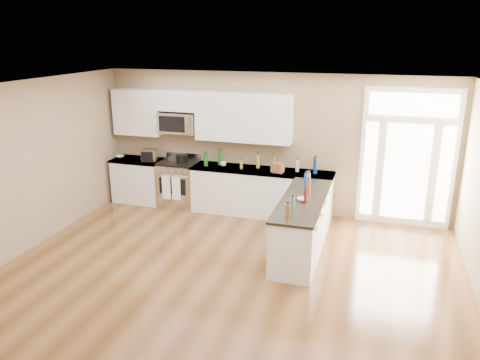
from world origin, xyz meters
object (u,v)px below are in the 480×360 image
object	(u,v)px
peninsula_cabinet	(302,227)
toaster_oven	(150,155)
stockpot	(182,158)
kitchen_range	(179,184)

from	to	relation	value
peninsula_cabinet	toaster_oven	world-z (taller)	toaster_oven
stockpot	kitchen_range	bearing A→B (deg)	-163.73
peninsula_cabinet	stockpot	bearing A→B (deg)	152.18
toaster_oven	kitchen_range	bearing A→B (deg)	-3.96
peninsula_cabinet	stockpot	world-z (taller)	stockpot
peninsula_cabinet	kitchen_range	world-z (taller)	kitchen_range
peninsula_cabinet	toaster_oven	xyz separation A→B (m)	(-3.47, 1.38, 0.64)
stockpot	toaster_oven	xyz separation A→B (m)	(-0.68, -0.10, 0.04)
kitchen_range	toaster_oven	world-z (taller)	toaster_oven
peninsula_cabinet	toaster_oven	size ratio (longest dim) A/B	7.40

